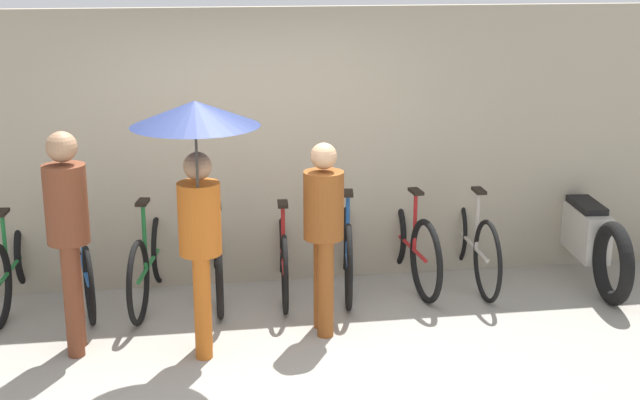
# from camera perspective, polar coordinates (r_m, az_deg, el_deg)

# --- Properties ---
(ground_plane) EXTENTS (30.00, 30.00, 0.00)m
(ground_plane) POSITION_cam_1_polar(r_m,az_deg,el_deg) (6.63, -3.23, -11.25)
(ground_plane) COLOR gray
(back_wall) EXTENTS (13.23, 0.12, 2.53)m
(back_wall) POSITION_cam_1_polar(r_m,az_deg,el_deg) (8.12, -4.82, 3.28)
(back_wall) COLOR gray
(back_wall) RESTS_ON ground
(parked_bicycle_0) EXTENTS (0.44, 1.68, 1.04)m
(parked_bicycle_0) POSITION_cam_1_polar(r_m,az_deg,el_deg) (8.20, -19.06, -3.92)
(parked_bicycle_0) COLOR black
(parked_bicycle_0) RESTS_ON ground
(parked_bicycle_1) EXTENTS (0.50, 1.74, 0.98)m
(parked_bicycle_1) POSITION_cam_1_polar(r_m,az_deg,el_deg) (8.15, -14.95, -3.83)
(parked_bicycle_1) COLOR black
(parked_bicycle_1) RESTS_ON ground
(parked_bicycle_2) EXTENTS (0.47, 1.68, 1.10)m
(parked_bicycle_2) POSITION_cam_1_polar(r_m,az_deg,el_deg) (7.98, -10.80, -3.80)
(parked_bicycle_2) COLOR black
(parked_bicycle_2) RESTS_ON ground
(parked_bicycle_3) EXTENTS (0.44, 1.81, 1.08)m
(parked_bicycle_3) POSITION_cam_1_polar(r_m,az_deg,el_deg) (8.05, -6.61, -3.35)
(parked_bicycle_3) COLOR black
(parked_bicycle_3) RESTS_ON ground
(parked_bicycle_4) EXTENTS (0.44, 1.65, 0.98)m
(parked_bicycle_4) POSITION_cam_1_polar(r_m,az_deg,el_deg) (8.08, -2.40, -3.41)
(parked_bicycle_4) COLOR black
(parked_bicycle_4) RESTS_ON ground
(parked_bicycle_5) EXTENTS (0.45, 1.71, 1.05)m
(parked_bicycle_5) POSITION_cam_1_polar(r_m,az_deg,el_deg) (8.14, 1.73, -3.01)
(parked_bicycle_5) COLOR black
(parked_bicycle_5) RESTS_ON ground
(parked_bicycle_6) EXTENTS (0.44, 1.71, 1.08)m
(parked_bicycle_6) POSITION_cam_1_polar(r_m,az_deg,el_deg) (8.31, 5.66, -2.72)
(parked_bicycle_6) COLOR black
(parked_bicycle_6) RESTS_ON ground
(parked_bicycle_7) EXTENTS (0.44, 1.77, 0.98)m
(parked_bicycle_7) POSITION_cam_1_polar(r_m,az_deg,el_deg) (8.45, 9.59, -2.58)
(parked_bicycle_7) COLOR black
(parked_bicycle_7) RESTS_ON ground
(pedestrian_leading) EXTENTS (0.32, 0.32, 1.74)m
(pedestrian_leading) POSITION_cam_1_polar(r_m,az_deg,el_deg) (6.92, -15.84, -1.56)
(pedestrian_leading) COLOR brown
(pedestrian_leading) RESTS_ON ground
(pedestrian_center) EXTENTS (0.92, 0.92, 1.99)m
(pedestrian_center) POSITION_cam_1_polar(r_m,az_deg,el_deg) (6.47, -7.88, 2.39)
(pedestrian_center) COLOR #B25619
(pedestrian_center) RESTS_ON ground
(pedestrian_trailing) EXTENTS (0.32, 0.32, 1.57)m
(pedestrian_trailing) POSITION_cam_1_polar(r_m,az_deg,el_deg) (7.04, 0.23, -1.58)
(pedestrian_trailing) COLOR brown
(pedestrian_trailing) RESTS_ON ground
(motorcycle) EXTENTS (0.58, 2.14, 0.94)m
(motorcycle) POSITION_cam_1_polar(r_m,az_deg,el_deg) (8.80, 16.56, -2.11)
(motorcycle) COLOR black
(motorcycle) RESTS_ON ground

